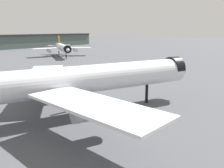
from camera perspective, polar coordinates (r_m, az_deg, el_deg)
name	(u,v)px	position (r m, az deg, el deg)	size (l,w,h in m)	color
ground	(90,109)	(53.28, -5.34, -6.03)	(900.00, 900.00, 0.00)	#4C4F54
airliner_near_gate	(81,80)	(48.51, -7.52, 0.89)	(57.38, 51.31, 16.42)	silver
airliner_far_taxiway	(63,48)	(157.99, -11.70, 8.49)	(35.98, 40.39, 12.77)	white
traffic_cone_wingtip	(76,81)	(81.54, -8.67, 0.81)	(0.50, 0.50, 0.63)	#F2600C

